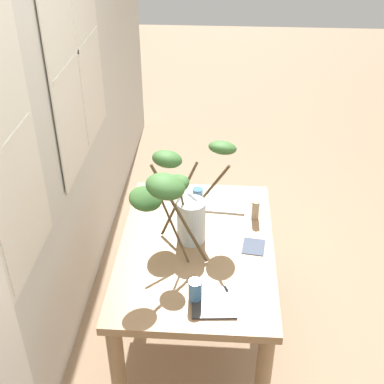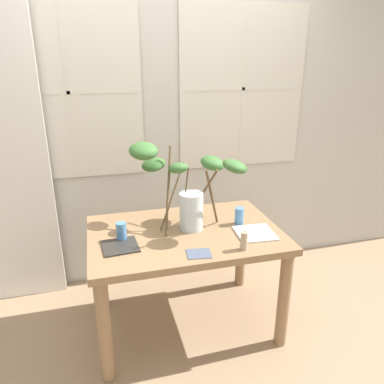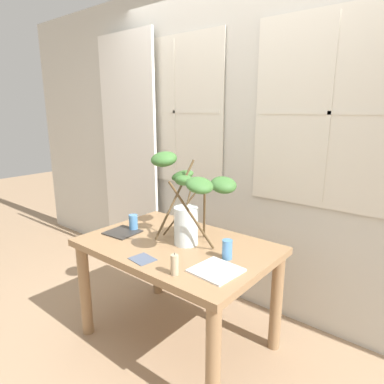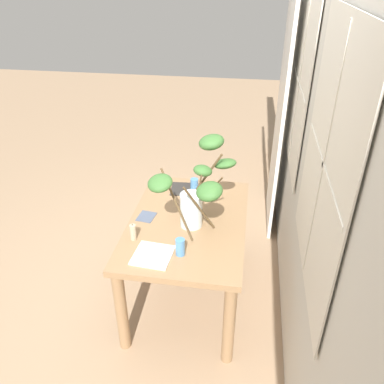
# 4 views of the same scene
# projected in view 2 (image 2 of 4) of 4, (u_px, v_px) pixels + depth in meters

# --- Properties ---
(ground) EXTENTS (14.00, 14.00, 0.00)m
(ground) POSITION_uv_depth(u_px,v_px,m) (186.00, 322.00, 2.67)
(ground) COLOR #9E7F60
(back_wall_with_windows) EXTENTS (5.97, 0.14, 2.63)m
(back_wall_with_windows) POSITION_uv_depth(u_px,v_px,m) (160.00, 123.00, 2.95)
(back_wall_with_windows) COLOR beige
(back_wall_with_windows) RESTS_ON ground
(dining_table) EXTENTS (1.25, 0.84, 0.74)m
(dining_table) POSITION_uv_depth(u_px,v_px,m) (185.00, 247.00, 2.46)
(dining_table) COLOR #93704C
(dining_table) RESTS_ON ground
(vase_with_branches) EXTENTS (0.75, 0.59, 0.60)m
(vase_with_branches) POSITION_uv_depth(u_px,v_px,m) (186.00, 184.00, 2.39)
(vase_with_branches) COLOR silver
(vase_with_branches) RESTS_ON dining_table
(drinking_glass_blue_left) EXTENTS (0.06, 0.06, 0.12)m
(drinking_glass_blue_left) POSITION_uv_depth(u_px,v_px,m) (121.00, 231.00, 2.28)
(drinking_glass_blue_left) COLOR #4C84BC
(drinking_glass_blue_left) RESTS_ON dining_table
(drinking_glass_blue_right) EXTENTS (0.06, 0.06, 0.12)m
(drinking_glass_blue_right) POSITION_uv_depth(u_px,v_px,m) (239.00, 216.00, 2.51)
(drinking_glass_blue_right) COLOR #4C84BC
(drinking_glass_blue_right) RESTS_ON dining_table
(plate_square_left) EXTENTS (0.23, 0.23, 0.01)m
(plate_square_left) POSITION_uv_depth(u_px,v_px,m) (120.00, 246.00, 2.22)
(plate_square_left) COLOR #2D2B28
(plate_square_left) RESTS_ON dining_table
(plate_square_right) EXTENTS (0.26, 0.26, 0.01)m
(plate_square_right) POSITION_uv_depth(u_px,v_px,m) (255.00, 233.00, 2.38)
(plate_square_right) COLOR white
(plate_square_right) RESTS_ON dining_table
(napkin_folded) EXTENTS (0.16, 0.14, 0.00)m
(napkin_folded) POSITION_uv_depth(u_px,v_px,m) (199.00, 254.00, 2.14)
(napkin_folded) COLOR #4C566B
(napkin_folded) RESTS_ON dining_table
(pillar_candle) EXTENTS (0.04, 0.04, 0.13)m
(pillar_candle) POSITION_uv_depth(u_px,v_px,m) (244.00, 241.00, 2.17)
(pillar_candle) COLOR tan
(pillar_candle) RESTS_ON dining_table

